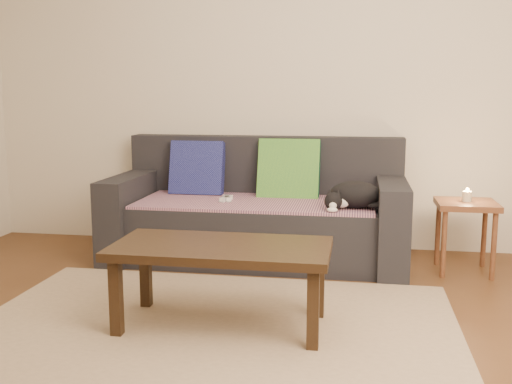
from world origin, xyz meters
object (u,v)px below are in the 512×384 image
wii_remote_a (227,198)px  wii_remote_b (226,199)px  sofa (258,216)px  coffee_table (221,255)px  cat (353,195)px  side_table (466,214)px

wii_remote_a → wii_remote_b: size_ratio=1.00×
sofa → coffee_table: size_ratio=1.91×
sofa → wii_remote_b: bearing=-149.5°
wii_remote_b → coffee_table: wii_remote_b is taller
sofa → cat: sofa is taller
cat → side_table: cat is taller
side_table → coffee_table: size_ratio=0.44×
sofa → side_table: sofa is taller
cat → coffee_table: cat is taller
cat → wii_remote_a: size_ratio=2.78×
cat → wii_remote_a: bearing=164.9°
cat → coffee_table: 1.28m
wii_remote_a → wii_remote_b: 0.01m
wii_remote_a → wii_remote_b: bearing=130.7°
sofa → wii_remote_b: 0.28m
wii_remote_a → side_table: bearing=-114.0°
cat → side_table: size_ratio=0.86×
sofa → side_table: size_ratio=4.34×
sofa → wii_remote_b: size_ratio=14.00×
cat → wii_remote_a: 0.91m
wii_remote_a → side_table: size_ratio=0.31×
cat → wii_remote_b: bearing=165.3°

